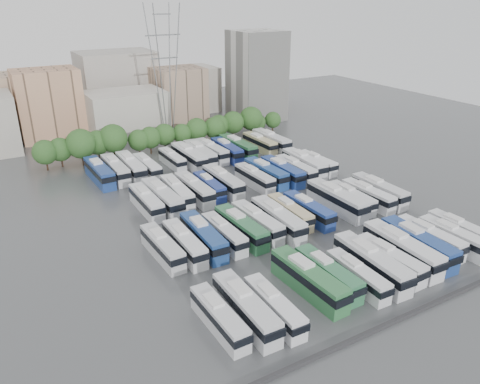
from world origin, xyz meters
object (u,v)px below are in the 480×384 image
bus_r2_s1 (146,202)px  bus_r2_s12 (304,163)px  bus_r0_s6 (357,275)px  bus_r1_s1 (185,243)px  bus_r2_s9 (266,173)px  bus_r3_s3 (147,166)px  bus_r0_s10 (418,243)px  bus_r3_s2 (131,167)px  bus_r0_s7 (372,263)px  bus_r1_s5 (257,222)px  bus_r0_s4 (309,279)px  bus_r3_s10 (238,147)px  bus_r1_s4 (241,227)px  bus_r3_s5 (172,159)px  bus_r2_s6 (223,181)px  bus_r1_s2 (203,236)px  bus_r2_s11 (295,169)px  bus_r3_s13 (271,141)px  bus_r1_s10 (337,199)px  bus_r3_s0 (99,172)px  bus_r1_s6 (278,219)px  bus_r3_s7 (200,154)px  bus_r0_s8 (390,259)px  bus_r1_s7 (290,212)px  bus_r2_s4 (194,189)px  bus_r0_s2 (274,306)px  bus_r1_s3 (224,233)px  bus_r1_s11 (351,198)px  bus_r2_s13 (317,163)px  bus_r3_s12 (260,143)px  bus_r2_s3 (177,192)px  bus_r0_s1 (246,307)px  bus_r0_s12 (453,237)px  bus_r3_s6 (189,156)px  bus_r2_s8 (255,178)px  bus_r0_s11 (429,238)px  bus_r1_s12 (368,195)px  bus_r2_s5 (209,186)px  bus_r2_s10 (282,171)px  bus_r3_s8 (211,151)px  electricity_pylon (165,68)px  bus_r1_s0 (162,247)px  bus_r3_s1 (115,169)px  bus_r1_s13 (379,190)px  apartment_tower (257,76)px

bus_r2_s1 → bus_r2_s12: size_ratio=0.89×
bus_r0_s6 → bus_r1_s1: bearing=132.5°
bus_r2_s9 → bus_r3_s3: (-19.73, 16.29, -0.17)m
bus_r0_s10 → bus_r3_s2: (-26.42, 53.23, 0.02)m
bus_r0_s7 → bus_r1_s5: 19.89m
bus_r0_s4 → bus_r3_s10: (19.75, 53.13, 0.04)m
bus_r1_s4 → bus_r3_s5: 36.86m
bus_r2_s6 → bus_r1_s2: bearing=-126.0°
bus_r2_s9 → bus_r2_s11: bearing=-10.5°
bus_r0_s7 → bus_r3_s13: 57.83m
bus_r3_s5 → bus_r1_s10: bearing=-66.4°
bus_r0_s7 → bus_r3_s5: (-6.70, 54.94, -0.39)m
bus_r3_s0 → bus_r3_s3: 9.99m
bus_r1_s6 → bus_r3_s7: size_ratio=0.97×
bus_r0_s10 → bus_r1_s2: (-26.45, 18.06, -0.07)m
bus_r0_s8 → bus_r2_s9: bearing=83.6°
bus_r2_s1 → bus_r0_s7: bearing=-61.0°
bus_r1_s7 → bus_r0_s8: bearing=-79.2°
bus_r0_s6 → bus_r2_s4: (-6.57, 37.02, 0.28)m
bus_r1_s10 → bus_r3_s10: bearing=89.4°
bus_r0_s2 → bus_r2_s11: (29.88, 36.49, 0.17)m
bus_r1_s3 → bus_r1_s7: size_ratio=1.00×
bus_r1_s5 → bus_r1_s11: bearing=-2.7°
bus_r2_s13 → bus_r3_s12: bus_r3_s12 is taller
bus_r2_s9 → bus_r2_s3: bearing=178.1°
bus_r1_s5 → bus_r2_s12: bus_r2_s12 is taller
bus_r2_s12 → bus_r3_s5: bus_r2_s12 is taller
bus_r0_s1 → bus_r2_s12: bus_r2_s12 is taller
bus_r0_s7 → bus_r3_s5: bearing=99.6°
bus_r0_s12 → bus_r3_s6: bearing=108.1°
bus_r2_s13 → bus_r2_s8: bearing=-178.2°
bus_r0_s11 → bus_r2_s6: (-16.60, 35.60, 0.20)m
bus_r1_s12 → bus_r2_s11: bearing=98.9°
bus_r0_s12 → bus_r2_s5: (-22.92, 37.25, -0.12)m
bus_r2_s4 → bus_r2_s10: 19.77m
bus_r3_s5 → bus_r3_s8: (9.83, 0.08, 0.28)m
electricity_pylon → bus_r2_s1: size_ratio=2.79×
bus_r1_s10 → bus_r3_s8: size_ratio=1.08×
bus_r0_s4 → bus_r1_s0: bearing=124.5°
bus_r0_s12 → bus_r2_s11: (-3.21, 36.15, 0.08)m
bus_r1_s12 → bus_r2_s13: size_ratio=1.04×
bus_r1_s10 → bus_r3_s1: 46.21m
bus_r1_s13 → bus_r3_s1: 53.48m
bus_r1_s2 → bus_r1_s7: (16.68, 0.65, -0.24)m
bus_r2_s9 → bus_r1_s5: bearing=-128.6°
bus_r2_s3 → bus_r2_s13: bearing=2.9°
apartment_tower → bus_r3_s3: apartment_tower is taller
bus_r1_s12 → bus_r2_s12: bearing=88.5°
bus_r2_s9 → bus_r3_s0: (-29.67, 17.17, 0.08)m
bus_r1_s12 → bus_r3_s10: bus_r3_s10 is taller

